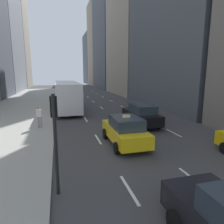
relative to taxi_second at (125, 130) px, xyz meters
name	(u,v)px	position (x,y,z in m)	size (l,w,h in m)	color
sidewalk_left	(21,109)	(-8.20, 14.36, -0.81)	(8.00, 66.00, 0.15)	#9E9E99
lane_markings	(107,112)	(1.40, 10.36, -0.87)	(5.72, 56.00, 0.01)	white
building_row_right	(124,22)	(10.80, 33.18, 14.46)	(6.00, 94.85, 35.93)	slate
taxi_second	(125,130)	(0.00, 0.00, 0.00)	(2.02, 4.40, 1.87)	yellow
sedan_black_near	(141,115)	(2.80, 4.05, 0.02)	(2.02, 4.76, 1.77)	black
city_bus	(67,95)	(-2.81, 13.42, 0.91)	(2.80, 11.61, 3.25)	silver
pedestrian_far_walking	(39,116)	(-5.28, 4.87, 0.19)	(0.36, 0.22, 1.65)	gray
traffic_light_pole	(55,128)	(-3.95, -4.13, 1.53)	(0.24, 0.42, 3.60)	black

